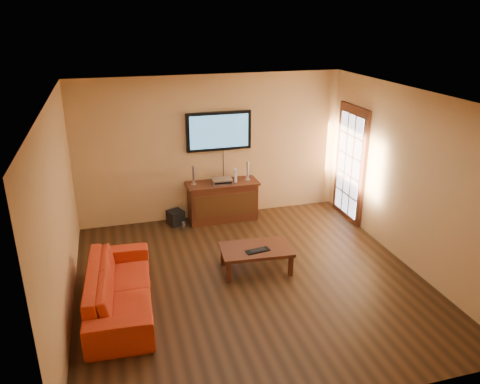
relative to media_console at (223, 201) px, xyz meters
name	(u,v)px	position (x,y,z in m)	size (l,w,h in m)	color
ground_plane	(250,280)	(-0.13, -2.24, -0.38)	(5.00, 5.00, 0.00)	black
room_walls	(239,159)	(-0.13, -1.61, 1.31)	(5.00, 5.00, 5.00)	tan
french_door	(350,165)	(2.32, -0.54, 0.67)	(0.07, 1.02, 2.22)	#3F1B0E
media_console	(223,201)	(0.00, 0.00, 0.00)	(1.34, 0.51, 0.75)	#3F1B0E
television	(219,131)	(0.00, 0.22, 1.30)	(1.22, 0.08, 0.72)	black
coffee_table	(256,251)	(0.04, -1.97, -0.05)	(1.11, 0.72, 0.38)	#3F1B0E
sofa	(119,281)	(-2.00, -2.41, 0.03)	(2.07, 0.60, 0.81)	red
speaker_left	(194,176)	(-0.53, 0.04, 0.53)	(0.10, 0.10, 0.35)	silver
speaker_right	(247,171)	(0.49, 0.02, 0.54)	(0.10, 0.10, 0.37)	silver
av_receiver	(222,181)	(-0.01, -0.02, 0.41)	(0.37, 0.26, 0.08)	silver
game_console	(236,175)	(0.26, 0.01, 0.49)	(0.05, 0.17, 0.23)	white
subwoofer	(176,217)	(-0.90, 0.03, -0.24)	(0.27, 0.27, 0.27)	black
bottle	(184,226)	(-0.81, -0.30, -0.29)	(0.07, 0.07, 0.19)	white
keyboard	(258,251)	(0.03, -2.08, 0.01)	(0.38, 0.18, 0.02)	black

